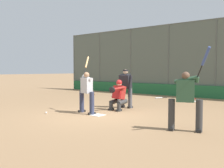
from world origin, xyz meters
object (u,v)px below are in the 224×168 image
(batter_on_deck, at_px, (186,99))
(baseball_loose, at_px, (46,113))
(spare_bat_near_backstop, at_px, (193,102))
(umpire_home, at_px, (126,87))
(batter_at_plate, at_px, (87,91))
(catcher_behind_plate, at_px, (118,94))
(spare_bat_first_base_side, at_px, (192,99))
(fielding_glove_on_dirt, at_px, (92,94))
(spare_bat_by_padding, at_px, (160,98))

(batter_on_deck, height_order, baseball_loose, batter_on_deck)
(batter_on_deck, xyz_separation_m, spare_bat_near_backstop, (2.20, -5.89, -0.81))
(baseball_loose, bearing_deg, umpire_home, -114.18)
(batter_at_plate, relative_size, spare_bat_near_backstop, 2.74)
(catcher_behind_plate, relative_size, spare_bat_first_base_side, 1.46)
(batter_on_deck, relative_size, fielding_glove_on_dirt, 6.36)
(spare_bat_by_padding, relative_size, fielding_glove_on_dirt, 2.27)
(umpire_home, height_order, batter_on_deck, batter_on_deck)
(umpire_home, height_order, baseball_loose, umpire_home)
(catcher_behind_plate, xyz_separation_m, umpire_home, (0.15, -0.73, 0.24))
(batter_on_deck, height_order, spare_bat_near_backstop, batter_on_deck)
(spare_bat_by_padding, bearing_deg, spare_bat_near_backstop, 97.54)
(umpire_home, distance_m, fielding_glove_on_dirt, 5.88)
(fielding_glove_on_dirt, bearing_deg, batter_at_plate, 131.86)
(umpire_home, distance_m, spare_bat_near_backstop, 3.90)
(catcher_behind_plate, relative_size, spare_bat_near_backstop, 1.57)
(batter_at_plate, xyz_separation_m, umpire_home, (-0.29, -2.01, 0.04))
(batter_on_deck, bearing_deg, baseball_loose, 165.47)
(spare_bat_near_backstop, bearing_deg, fielding_glove_on_dirt, -59.99)
(spare_bat_near_backstop, bearing_deg, umpire_home, 3.97)
(catcher_behind_plate, height_order, baseball_loose, catcher_behind_plate)
(umpire_home, bearing_deg, batter_at_plate, 76.36)
(batter_on_deck, xyz_separation_m, spare_bat_by_padding, (4.34, -6.50, -0.81))
(batter_at_plate, relative_size, batter_on_deck, 0.98)
(batter_at_plate, relative_size, spare_bat_by_padding, 2.75)
(catcher_behind_plate, height_order, umpire_home, umpire_home)
(fielding_glove_on_dirt, distance_m, baseball_loose, 7.10)
(spare_bat_first_base_side, bearing_deg, batter_on_deck, -144.12)
(baseball_loose, bearing_deg, batter_at_plate, -136.47)
(batter_at_plate, height_order, spare_bat_by_padding, batter_at_plate)
(spare_bat_by_padding, relative_size, spare_bat_first_base_side, 0.93)
(catcher_behind_plate, bearing_deg, fielding_glove_on_dirt, -34.49)
(spare_bat_near_backstop, height_order, baseball_loose, baseball_loose)
(spare_bat_by_padding, relative_size, baseball_loose, 10.34)
(batter_at_plate, distance_m, fielding_glove_on_dirt, 6.95)
(umpire_home, relative_size, spare_bat_first_base_side, 1.95)
(batter_at_plate, xyz_separation_m, spare_bat_near_backstop, (-1.76, -5.52, -0.79))
(umpire_home, relative_size, spare_bat_near_backstop, 2.10)
(spare_bat_near_backstop, relative_size, fielding_glove_on_dirt, 2.28)
(batter_on_deck, distance_m, spare_bat_by_padding, 7.86)
(spare_bat_near_backstop, xyz_separation_m, spare_bat_first_base_side, (0.51, -1.14, 0.00))
(catcher_behind_plate, distance_m, umpire_home, 0.78)
(catcher_behind_plate, relative_size, umpire_home, 0.75)
(umpire_home, bearing_deg, spare_bat_near_backstop, -118.01)
(catcher_behind_plate, height_order, fielding_glove_on_dirt, catcher_behind_plate)
(fielding_glove_on_dirt, bearing_deg, spare_bat_near_backstop, -176.62)
(batter_on_deck, distance_m, spare_bat_first_base_side, 7.58)
(spare_bat_first_base_side, bearing_deg, spare_bat_by_padding, 122.77)
(umpire_home, xyz_separation_m, spare_bat_first_base_side, (-0.96, -4.65, -0.83))
(umpire_home, relative_size, baseball_loose, 21.80)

